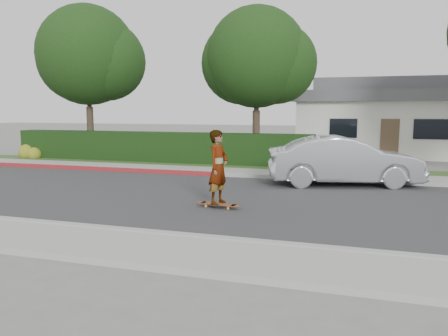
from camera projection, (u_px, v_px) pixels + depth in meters
The scene contains 16 objects.
ground at pixel (142, 194), 13.37m from camera, with size 120.00×120.00×0.00m, color slate.
road at pixel (142, 194), 13.37m from camera, with size 60.00×8.00×0.01m, color #2D2D30.
curb_near at pixel (52, 225), 9.48m from camera, with size 60.00×0.20×0.15m, color #9E9E99.
sidewalk_near at pixel (22, 237), 8.63m from camera, with size 60.00×1.60×0.12m, color gray.
curb_far at pixel (191, 173), 17.24m from camera, with size 60.00×0.20×0.15m, color #9E9E99.
curb_red_section at pixel (82, 168), 18.71m from camera, with size 12.00×0.21×0.15m, color maroon.
sidewalk_far at pixel (199, 170), 18.10m from camera, with size 60.00×1.60×0.12m, color gray.
planting_strip at pixel (211, 166), 19.61m from camera, with size 60.00×1.60×0.10m, color #2D4C1E.
hedge at pixel (156, 148), 20.97m from camera, with size 15.00×1.00×1.50m, color black.
flowering_shrub at pixel (30, 153), 22.64m from camera, with size 1.40×1.00×0.90m.
tree_left at pixel (89, 58), 23.10m from camera, with size 5.99×5.21×8.00m.
tree_center at pixel (257, 61), 20.98m from camera, with size 5.66×4.84×7.44m.
house at pixel (390, 118), 25.90m from camera, with size 10.60×8.60×4.30m.
skateboard at pixel (218, 204), 11.43m from camera, with size 1.21×0.38×0.11m.
skateboarder at pixel (218, 167), 11.29m from camera, with size 0.70×0.46×1.93m, color white.
car_silver at pixel (344, 161), 14.85m from camera, with size 1.77×5.08×1.68m, color silver.
Camera 1 is at (6.30, -11.81, 2.56)m, focal length 35.00 mm.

